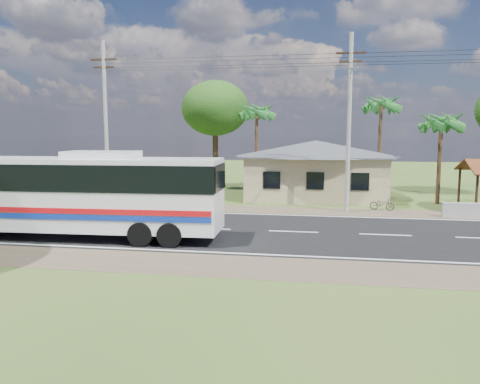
# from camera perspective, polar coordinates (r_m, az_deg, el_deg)

# --- Properties ---
(ground) EXTENTS (120.00, 120.00, 0.00)m
(ground) POSITION_cam_1_polar(r_m,az_deg,el_deg) (23.93, 6.53, -4.87)
(ground) COLOR #334D1B
(ground) RESTS_ON ground
(road) EXTENTS (120.00, 16.00, 0.03)m
(road) POSITION_cam_1_polar(r_m,az_deg,el_deg) (23.93, 6.53, -4.85)
(road) COLOR black
(road) RESTS_ON ground
(house) EXTENTS (12.40, 10.00, 5.00)m
(house) POSITION_cam_1_polar(r_m,az_deg,el_deg) (36.44, 9.23, 3.47)
(house) COLOR #C5B483
(house) RESTS_ON ground
(utility_poles) EXTENTS (32.80, 2.22, 11.00)m
(utility_poles) POSITION_cam_1_polar(r_m,az_deg,el_deg) (29.90, 12.52, 8.56)
(utility_poles) COLOR #9E9E99
(utility_poles) RESTS_ON ground
(palm_near) EXTENTS (2.80, 2.80, 6.70)m
(palm_near) POSITION_cam_1_polar(r_m,az_deg,el_deg) (35.38, 23.35, 7.83)
(palm_near) COLOR #47301E
(palm_near) RESTS_ON ground
(palm_mid) EXTENTS (2.80, 2.80, 8.20)m
(palm_mid) POSITION_cam_1_polar(r_m,az_deg,el_deg) (39.23, 16.82, 10.12)
(palm_mid) COLOR #47301E
(palm_mid) RESTS_ON ground
(palm_far) EXTENTS (2.80, 2.80, 7.70)m
(palm_far) POSITION_cam_1_polar(r_m,az_deg,el_deg) (39.74, 2.04, 9.69)
(palm_far) COLOR #47301E
(palm_far) RESTS_ON ground
(tree_behind_house) EXTENTS (6.00, 6.00, 9.61)m
(tree_behind_house) POSITION_cam_1_polar(r_m,az_deg,el_deg) (42.42, -3.05, 10.13)
(tree_behind_house) COLOR #47301E
(tree_behind_house) RESTS_ON ground
(coach_bus) EXTENTS (13.48, 3.36, 4.15)m
(coach_bus) POSITION_cam_1_polar(r_m,az_deg,el_deg) (23.29, -18.85, 0.37)
(coach_bus) COLOR silver
(coach_bus) RESTS_ON ground
(motorcycle) EXTENTS (1.63, 0.97, 0.81)m
(motorcycle) POSITION_cam_1_polar(r_m,az_deg,el_deg) (31.65, 16.92, -1.41)
(motorcycle) COLOR black
(motorcycle) RESTS_ON ground
(small_car) EXTENTS (2.48, 4.14, 1.32)m
(small_car) POSITION_cam_1_polar(r_m,az_deg,el_deg) (31.18, -22.74, -1.31)
(small_car) COLOR #28282A
(small_car) RESTS_ON ground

